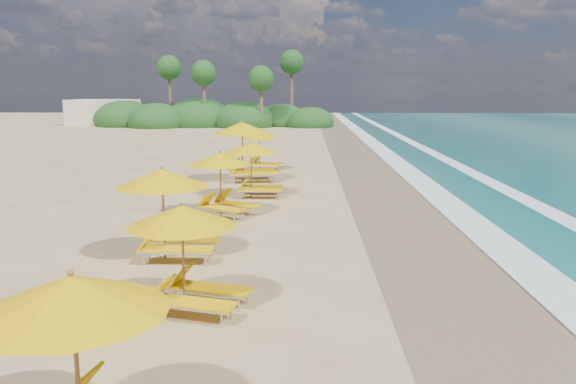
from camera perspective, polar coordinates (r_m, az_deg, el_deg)
The scene contains 12 objects.
ground at distance 15.91m, azimuth 0.00°, elevation -4.26°, with size 160.00×160.00×0.00m, color tan.
wet_sand at distance 16.29m, azimuth 14.25°, elevation -4.21°, with size 4.00×160.00×0.01m, color olive.
surf_foam at distance 17.08m, azimuth 23.15°, elevation -4.00°, with size 4.00×160.00×0.01m.
station_1 at distance 6.69m, azimuth -19.23°, elevation -15.11°, with size 2.58×2.47×2.13m.
station_2 at distance 10.42m, azimuth -9.69°, elevation -5.83°, with size 2.51×2.44×2.02m.
station_3 at distance 13.72m, azimuth -11.67°, elevation -1.51°, with size 2.39×2.20×2.22m.
station_4 at distance 18.16m, azimuth -6.37°, elevation 1.24°, with size 2.80×2.80×2.07m.
station_5 at distance 21.26m, azimuth -3.27°, elevation 2.66°, with size 2.28×2.11×2.10m.
station_6 at distance 24.86m, azimuth -4.11°, elevation 4.49°, with size 3.15×3.00×2.66m.
station_7 at distance 28.25m, azimuth -2.58°, elevation 4.44°, with size 2.48×2.40×1.99m.
treeline at distance 61.86m, azimuth -8.04°, elevation 7.43°, with size 25.80×8.80×9.74m.
beach_building at distance 67.30m, azimuth -17.95°, elevation 7.60°, with size 7.00×5.00×2.80m, color beige.
Camera 1 is at (0.46, -15.39, 4.00)m, focal length 35.55 mm.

